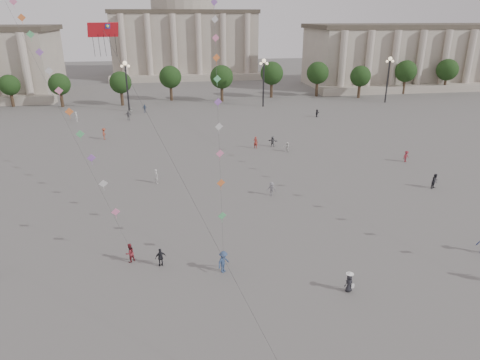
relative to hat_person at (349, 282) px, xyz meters
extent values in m
plane|color=#52504E|center=(-6.62, -0.24, -0.80)|extent=(360.00, 360.00, 0.00)
cube|color=gray|center=(68.38, 94.76, 7.20)|extent=(80.00, 22.00, 16.00)
cube|color=#443D32|center=(68.38, 94.76, 15.80)|extent=(81.60, 22.44, 1.20)
cube|color=gray|center=(68.38, 81.76, 0.20)|extent=(84.00, 4.00, 2.00)
cube|color=gray|center=(-6.62, 129.76, 9.20)|extent=(46.00, 30.00, 20.00)
cube|color=#443D32|center=(-6.62, 129.76, 19.80)|extent=(46.92, 30.60, 1.20)
cube|color=gray|center=(-6.62, 112.76, 0.20)|extent=(48.30, 4.00, 2.00)
cylinder|color=gray|center=(-6.62, 129.76, 21.70)|extent=(21.00, 21.00, 5.00)
cylinder|color=#372B1B|center=(-48.62, 77.76, 0.96)|extent=(0.70, 0.70, 3.52)
sphere|color=black|center=(-48.62, 77.76, 4.64)|extent=(5.12, 5.12, 5.12)
cylinder|color=#372B1B|center=(-36.62, 77.76, 0.96)|extent=(0.70, 0.70, 3.52)
sphere|color=black|center=(-36.62, 77.76, 4.64)|extent=(5.12, 5.12, 5.12)
cylinder|color=#372B1B|center=(-24.62, 77.76, 0.96)|extent=(0.70, 0.70, 3.52)
sphere|color=black|center=(-24.62, 77.76, 4.64)|extent=(5.12, 5.12, 5.12)
cylinder|color=#372B1B|center=(-12.62, 77.76, 0.96)|extent=(0.70, 0.70, 3.52)
sphere|color=black|center=(-12.62, 77.76, 4.64)|extent=(5.12, 5.12, 5.12)
cylinder|color=#372B1B|center=(-0.62, 77.76, 0.96)|extent=(0.70, 0.70, 3.52)
sphere|color=black|center=(-0.62, 77.76, 4.64)|extent=(5.12, 5.12, 5.12)
cylinder|color=#372B1B|center=(11.38, 77.76, 0.96)|extent=(0.70, 0.70, 3.52)
sphere|color=black|center=(11.38, 77.76, 4.64)|extent=(5.12, 5.12, 5.12)
cylinder|color=#372B1B|center=(23.38, 77.76, 0.96)|extent=(0.70, 0.70, 3.52)
sphere|color=black|center=(23.38, 77.76, 4.64)|extent=(5.12, 5.12, 5.12)
cylinder|color=#372B1B|center=(35.38, 77.76, 0.96)|extent=(0.70, 0.70, 3.52)
sphere|color=black|center=(35.38, 77.76, 4.64)|extent=(5.12, 5.12, 5.12)
cylinder|color=#372B1B|center=(47.38, 77.76, 0.96)|extent=(0.70, 0.70, 3.52)
sphere|color=black|center=(47.38, 77.76, 4.64)|extent=(5.12, 5.12, 5.12)
cylinder|color=#372B1B|center=(59.38, 77.76, 0.96)|extent=(0.70, 0.70, 3.52)
sphere|color=black|center=(59.38, 77.76, 4.64)|extent=(5.12, 5.12, 5.12)
cylinder|color=#262628|center=(-21.62, 69.76, 4.20)|extent=(0.36, 0.36, 10.00)
sphere|color=#FFE5B2|center=(-21.62, 69.76, 9.40)|extent=(0.90, 0.90, 0.90)
sphere|color=#FFE5B2|center=(-22.32, 69.76, 8.80)|extent=(0.60, 0.60, 0.60)
sphere|color=#FFE5B2|center=(-20.92, 69.76, 8.80)|extent=(0.60, 0.60, 0.60)
cylinder|color=#262628|center=(8.38, 69.76, 4.20)|extent=(0.36, 0.36, 10.00)
sphere|color=#FFE5B2|center=(8.38, 69.76, 9.40)|extent=(0.90, 0.90, 0.90)
sphere|color=#FFE5B2|center=(7.68, 69.76, 8.80)|extent=(0.60, 0.60, 0.60)
sphere|color=#FFE5B2|center=(9.08, 69.76, 8.80)|extent=(0.60, 0.60, 0.60)
cylinder|color=#262628|center=(38.38, 69.76, 4.20)|extent=(0.36, 0.36, 10.00)
sphere|color=#FFE5B2|center=(38.38, 69.76, 9.40)|extent=(0.90, 0.90, 0.90)
sphere|color=#FFE5B2|center=(37.68, 69.76, 8.80)|extent=(0.60, 0.60, 0.60)
sphere|color=#FFE5B2|center=(39.08, 69.76, 8.80)|extent=(0.60, 0.60, 0.60)
imported|color=navy|center=(-18.20, 67.76, 0.06)|extent=(1.05, 0.55, 1.71)
imported|color=#BBBBB7|center=(-20.93, 65.92, -0.06)|extent=(1.07, 1.41, 1.48)
imported|color=slate|center=(-1.59, 19.11, 0.03)|extent=(1.24, 1.06, 1.67)
imported|color=white|center=(4.79, 35.45, -0.06)|extent=(1.38, 0.46, 1.48)
imported|color=maroon|center=(20.31, 27.89, 0.01)|extent=(1.19, 0.92, 1.63)
imported|color=black|center=(17.10, 57.52, -0.02)|extent=(1.34, 1.38, 1.57)
imported|color=white|center=(-31.14, 61.65, 0.14)|extent=(0.62, 0.78, 1.88)
imported|color=#5A5B5F|center=(3.16, 38.43, 0.04)|extent=(1.60, 1.19, 1.67)
imported|color=silver|center=(-14.94, 25.29, 0.12)|extent=(0.66, 0.79, 1.84)
imported|color=slate|center=(-21.11, 61.05, 0.15)|extent=(1.17, 0.65, 1.90)
imported|color=#993E29|center=(-24.02, 47.25, 0.17)|extent=(0.74, 1.27, 1.94)
imported|color=#A1342B|center=(0.30, 38.01, 0.15)|extent=(0.83, 0.76, 1.91)
imported|color=black|center=(18.58, 18.07, 0.12)|extent=(1.11, 1.02, 1.84)
imported|color=black|center=(-14.24, 5.97, 0.01)|extent=(1.02, 0.64, 1.62)
imported|color=maroon|center=(-16.85, 7.05, 0.06)|extent=(1.05, 1.05, 1.72)
imported|color=navy|center=(-9.14, 4.18, 0.16)|extent=(1.40, 1.36, 1.92)
imported|color=black|center=(0.00, 0.00, -0.07)|extent=(0.82, 0.67, 1.46)
cone|color=white|center=(0.00, 0.00, 0.82)|extent=(0.52, 0.52, 0.14)
cylinder|color=white|center=(0.00, 0.00, 0.76)|extent=(0.60, 0.60, 0.02)
cube|color=white|center=(0.25, -0.15, -0.25)|extent=(0.22, 0.10, 0.35)
cube|color=red|center=(-17.21, 8.42, 18.02)|extent=(2.25, 1.18, 1.02)
cube|color=#178224|center=(-17.56, 8.38, 18.27)|extent=(0.39, 0.29, 0.34)
cube|color=#2137B5|center=(-16.86, 8.38, 18.27)|extent=(0.39, 0.29, 0.34)
sphere|color=yellow|center=(-17.56, 8.34, 18.27)|extent=(0.20, 0.20, 0.20)
sphere|color=yellow|center=(-16.86, 8.34, 18.27)|extent=(0.20, 0.20, 0.20)
cylinder|color=#3F3F3F|center=(-12.22, -0.73, 9.41)|extent=(0.02, 0.02, 27.04)
cylinder|color=#3F3F3F|center=(-29.46, 27.10, 20.38)|extent=(0.02, 0.02, 61.60)
cube|color=pink|center=(-17.86, 8.65, 3.25)|extent=(0.76, 0.25, 0.76)
cube|color=silver|center=(-18.87, 10.26, 5.30)|extent=(0.76, 0.25, 0.76)
cube|color=#925AB5|center=(-19.88, 11.86, 7.19)|extent=(0.76, 0.25, 0.76)
cube|color=#52B26F|center=(-20.88, 13.47, 8.99)|extent=(0.76, 0.25, 0.76)
cube|color=orange|center=(-21.89, 15.07, 10.72)|extent=(0.76, 0.25, 0.76)
cube|color=pink|center=(-22.90, 16.67, 12.40)|extent=(0.76, 0.25, 0.76)
cube|color=silver|center=(-23.91, 18.28, 14.04)|extent=(0.76, 0.25, 0.76)
cube|color=#925AB5|center=(-24.92, 19.88, 15.64)|extent=(0.76, 0.25, 0.76)
cube|color=#52B26F|center=(-25.93, 21.49, 17.22)|extent=(0.76, 0.25, 0.76)
cube|color=orange|center=(-26.94, 23.09, 18.76)|extent=(0.76, 0.25, 0.76)
cube|color=pink|center=(-27.94, 24.70, 20.29)|extent=(0.76, 0.25, 0.76)
cube|color=#52B26F|center=(-8.98, 5.99, 3.46)|extent=(0.76, 0.25, 0.76)
cube|color=orange|center=(-8.81, 7.81, 5.68)|extent=(0.76, 0.25, 0.76)
cube|color=pink|center=(-8.65, 9.62, 7.73)|extent=(0.76, 0.25, 0.76)
cube|color=silver|center=(-8.49, 11.43, 9.68)|extent=(0.76, 0.25, 0.76)
cube|color=#925AB5|center=(-8.33, 13.24, 11.55)|extent=(0.76, 0.25, 0.76)
cube|color=#52B26F|center=(-8.16, 15.05, 13.37)|extent=(0.76, 0.25, 0.76)
cube|color=orange|center=(-8.00, 16.87, 15.14)|extent=(0.76, 0.25, 0.76)
cube|color=pink|center=(-7.84, 18.68, 16.88)|extent=(0.76, 0.25, 0.76)
cube|color=silver|center=(-7.68, 20.49, 18.58)|extent=(0.76, 0.25, 0.76)
cube|color=#925AB5|center=(-7.51, 22.30, 20.26)|extent=(0.76, 0.25, 0.76)
camera|label=1|loc=(-12.69, -25.81, 19.12)|focal=32.00mm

